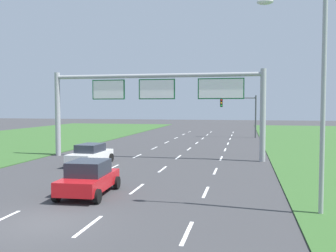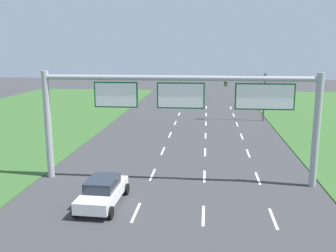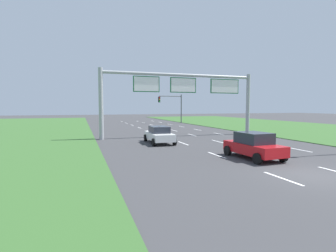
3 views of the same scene
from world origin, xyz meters
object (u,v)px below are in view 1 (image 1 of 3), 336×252
(car_near_red, at_px, (90,154))
(traffic_light_mast, at_px, (241,108))
(car_lead_silver, at_px, (89,178))
(sign_gantry, at_px, (158,97))
(street_lamp, at_px, (313,83))

(car_near_red, relative_size, traffic_light_mast, 0.79)
(car_lead_silver, xyz_separation_m, sign_gantry, (0.39, 12.62, 4.13))
(car_lead_silver, relative_size, street_lamp, 0.48)
(car_near_red, height_order, car_lead_silver, car_lead_silver)
(traffic_light_mast, height_order, street_lamp, street_lamp)
(street_lamp, bearing_deg, traffic_light_mast, 95.02)
(traffic_light_mast, xyz_separation_m, street_lamp, (3.11, -35.34, 1.21))
(car_near_red, distance_m, car_lead_silver, 9.25)
(car_near_red, bearing_deg, car_lead_silver, -65.10)
(car_lead_silver, distance_m, sign_gantry, 13.28)
(sign_gantry, xyz_separation_m, street_lamp, (9.35, -13.82, 0.12))
(car_near_red, relative_size, car_lead_silver, 1.08)
(car_lead_silver, height_order, street_lamp, street_lamp)
(car_near_red, height_order, sign_gantry, sign_gantry)
(street_lamp, bearing_deg, car_near_red, 143.92)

